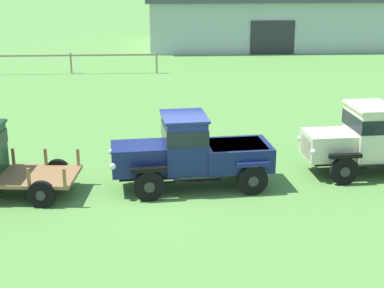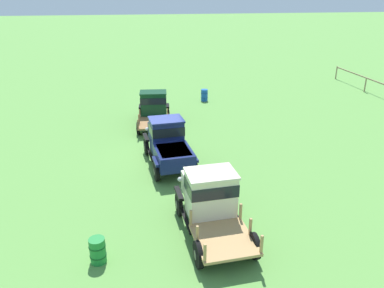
{
  "view_description": "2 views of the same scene",
  "coord_description": "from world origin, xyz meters",
  "views": [
    {
      "loc": [
        -0.36,
        -16.57,
        6.91
      ],
      "look_at": [
        0.68,
        1.68,
        1.0
      ],
      "focal_mm": 55.0,
      "sensor_mm": 36.0,
      "label": 1
    },
    {
      "loc": [
        17.89,
        -1.25,
        8.26
      ],
      "look_at": [
        0.68,
        1.68,
        1.0
      ],
      "focal_mm": 35.0,
      "sensor_mm": 36.0,
      "label": 2
    }
  ],
  "objects": [
    {
      "name": "vintage_truck_foreground_near",
      "position": [
        -5.88,
        0.24,
        1.12
      ],
      "size": [
        5.02,
        2.4,
        2.13
      ],
      "color": "black",
      "rests_on": "ground"
    },
    {
      "name": "oil_drum_near_fence",
      "position": [
        7.69,
        -2.61,
        0.44
      ],
      "size": [
        0.55,
        0.55,
        0.89
      ],
      "color": "#1E7F33",
      "rests_on": "ground"
    },
    {
      "name": "vintage_truck_second_in_line",
      "position": [
        0.6,
        0.45,
        1.17
      ],
      "size": [
        5.08,
        2.37,
        2.31
      ],
      "color": "black",
      "rests_on": "ground"
    },
    {
      "name": "oil_drum_beside_row",
      "position": [
        -10.37,
        4.55,
        0.46
      ],
      "size": [
        0.55,
        0.55,
        0.92
      ],
      "color": "#1951B2",
      "rests_on": "ground"
    },
    {
      "name": "ground_plane",
      "position": [
        0.0,
        0.0,
        0.0
      ],
      "size": [
        240.0,
        240.0,
        0.0
      ],
      "primitive_type": "plane",
      "color": "#5B9342"
    },
    {
      "name": "vintage_truck_midrow_center",
      "position": [
        6.26,
        1.37,
        1.21
      ],
      "size": [
        4.95,
        2.34,
        2.3
      ],
      "color": "black",
      "rests_on": "ground"
    }
  ]
}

